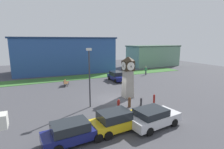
# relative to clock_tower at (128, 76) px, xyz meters

# --- Properties ---
(ground_plane) EXTENTS (74.81, 74.81, 0.00)m
(ground_plane) POSITION_rel_clock_tower_xyz_m (-1.94, -0.06, -2.57)
(ground_plane) COLOR #424247
(clock_tower) EXTENTS (1.55, 1.58, 4.90)m
(clock_tower) POSITION_rel_clock_tower_xyz_m (0.00, 0.00, 0.00)
(clock_tower) COLOR #9D988E
(clock_tower) RESTS_ON ground_plane
(bollard_near_tower) EXTENTS (0.28, 0.28, 0.92)m
(bollard_near_tower) POSITION_rel_clock_tower_xyz_m (-2.62, -2.72, -2.11)
(bollard_near_tower) COLOR maroon
(bollard_near_tower) RESTS_ON ground_plane
(bollard_mid_row) EXTENTS (0.29, 0.29, 1.06)m
(bollard_mid_row) POSITION_rel_clock_tower_xyz_m (-1.46, -2.90, -2.04)
(bollard_mid_row) COLOR brown
(bollard_mid_row) RESTS_ON ground_plane
(bollard_far_row) EXTENTS (0.21, 0.21, 0.84)m
(bollard_far_row) POSITION_rel_clock_tower_xyz_m (-0.11, -3.02, -2.15)
(bollard_far_row) COLOR #333338
(bollard_far_row) RESTS_ON ground_plane
(bollard_end_row) EXTENTS (0.21, 0.21, 1.11)m
(bollard_end_row) POSITION_rel_clock_tower_xyz_m (1.29, -3.36, -2.01)
(bollard_end_row) COLOR maroon
(bollard_end_row) RESTS_ON ground_plane
(car_navy_sedan) EXTENTS (4.40, 2.10, 1.50)m
(car_navy_sedan) POSITION_rel_clock_tower_xyz_m (-8.04, -6.78, -1.81)
(car_navy_sedan) COLOR navy
(car_navy_sedan) RESTS_ON ground_plane
(car_near_tower) EXTENTS (4.29, 2.19, 1.56)m
(car_near_tower) POSITION_rel_clock_tower_xyz_m (-4.72, -6.53, -1.79)
(car_near_tower) COLOR gold
(car_near_tower) RESTS_ON ground_plane
(car_by_building) EXTENTS (4.46, 2.46, 1.49)m
(car_by_building) POSITION_rel_clock_tower_xyz_m (-1.83, -7.18, -1.81)
(car_by_building) COLOR silver
(car_by_building) RESTS_ON ground_plane
(car_silver_hatch) EXTENTS (2.07, 4.13, 1.52)m
(car_silver_hatch) POSITION_rel_clock_tower_xyz_m (2.75, 8.41, -1.80)
(car_silver_hatch) COLOR navy
(car_silver_hatch) RESTS_ON ground_plane
(bench) EXTENTS (1.05, 1.68, 0.90)m
(bench) POSITION_rel_clock_tower_xyz_m (-5.75, 8.61, -2.05)
(bench) COLOR brown
(bench) RESTS_ON ground_plane
(pedestrian_near_bench) EXTENTS (0.43, 0.30, 1.68)m
(pedestrian_near_bench) POSITION_rel_clock_tower_xyz_m (10.19, 10.49, -1.61)
(pedestrian_near_bench) COLOR #3F3F47
(pedestrian_near_bench) RESTS_ON ground_plane
(street_lamp_near_road) EXTENTS (0.50, 0.24, 5.99)m
(street_lamp_near_road) POSITION_rel_clock_tower_xyz_m (-5.08, -1.13, 0.91)
(street_lamp_near_road) COLOR #333338
(street_lamp_near_road) RESTS_ON ground_plane
(warehouse_blue_far) EXTENTS (21.01, 11.01, 7.35)m
(warehouse_blue_far) POSITION_rel_clock_tower_xyz_m (-3.39, 21.27, 1.11)
(warehouse_blue_far) COLOR #2D5193
(warehouse_blue_far) RESTS_ON ground_plane
(storefront_low_left) EXTENTS (13.92, 6.62, 5.41)m
(storefront_low_left) POSITION_rel_clock_tower_xyz_m (19.61, 20.48, 0.14)
(storefront_low_left) COLOR gray
(storefront_low_left) RESTS_ON ground_plane
(grass_verge_far) EXTENTS (44.89, 4.08, 0.04)m
(grass_verge_far) POSITION_rel_clock_tower_xyz_m (-2.40, 13.66, -2.55)
(grass_verge_far) COLOR #386B2D
(grass_verge_far) RESTS_ON ground_plane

